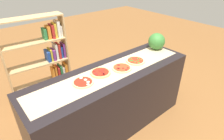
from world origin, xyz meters
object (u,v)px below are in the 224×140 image
Objects in this scene: pizza_spinach_3 at (135,61)px; watermelon at (157,41)px; pizza_pepperoni_2 at (122,68)px; bookshelf at (48,63)px; pizza_pepperoni_1 at (100,73)px; pizza_mozzarella_0 at (83,82)px.

pizza_spinach_3 is 0.56m from watermelon.
bookshelf is (-0.49, 1.19, -0.25)m from pizza_pepperoni_2.
pizza_pepperoni_1 is 0.54m from pizza_spinach_3.
pizza_pepperoni_2 is at bearing -67.43° from bookshelf.
bookshelf reaches higher than pizza_spinach_3.
pizza_pepperoni_1 is 0.98× the size of pizza_spinach_3.
pizza_spinach_3 is (0.81, -0.01, 0.00)m from pizza_mozzarella_0.
pizza_spinach_3 is at bearing -0.47° from pizza_mozzarella_0.
pizza_spinach_3 reaches higher than pizza_mozzarella_0.
pizza_spinach_3 is 1.41m from bookshelf.
pizza_pepperoni_1 is at bearing -177.85° from watermelon.
pizza_spinach_3 is at bearing 6.12° from pizza_pepperoni_2.
pizza_spinach_3 is (0.54, -0.05, -0.00)m from pizza_pepperoni_1.
pizza_pepperoni_2 is 0.17× the size of bookshelf.
pizza_pepperoni_2 is 0.83m from watermelon.
watermelon is (1.08, 0.04, 0.11)m from pizza_pepperoni_1.
watermelon reaches higher than pizza_mozzarella_0.
pizza_mozzarella_0 is 0.93× the size of pizza_spinach_3.
pizza_pepperoni_2 is (0.27, -0.08, -0.00)m from pizza_pepperoni_1.
watermelon is 0.17× the size of bookshelf.
pizza_pepperoni_1 reaches higher than pizza_pepperoni_2.
pizza_pepperoni_2 is 0.98× the size of watermelon.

